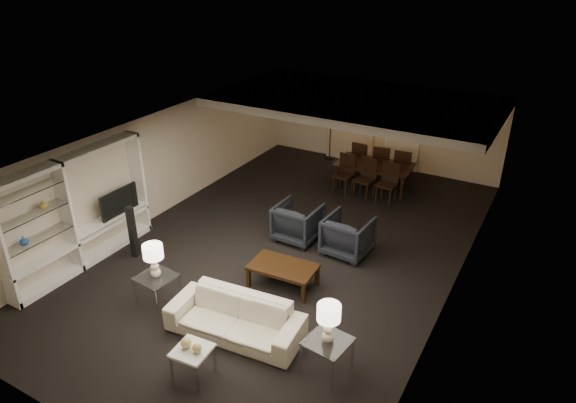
# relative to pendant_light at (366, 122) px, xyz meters

# --- Properties ---
(floor) EXTENTS (11.00, 11.00, 0.00)m
(floor) POSITION_rel_pendant_light_xyz_m (-0.30, -3.50, -1.92)
(floor) COLOR black
(floor) RESTS_ON ground
(ceiling) EXTENTS (7.00, 11.00, 0.02)m
(ceiling) POSITION_rel_pendant_light_xyz_m (-0.30, -3.50, 0.58)
(ceiling) COLOR silver
(ceiling) RESTS_ON ground
(wall_back) EXTENTS (7.00, 0.02, 2.50)m
(wall_back) POSITION_rel_pendant_light_xyz_m (-0.30, 2.00, -0.67)
(wall_back) COLOR beige
(wall_back) RESTS_ON ground
(wall_front) EXTENTS (7.00, 0.02, 2.50)m
(wall_front) POSITION_rel_pendant_light_xyz_m (-0.30, -9.00, -0.67)
(wall_front) COLOR beige
(wall_front) RESTS_ON ground
(wall_left) EXTENTS (0.02, 11.00, 2.50)m
(wall_left) POSITION_rel_pendant_light_xyz_m (-3.80, -3.50, -0.67)
(wall_left) COLOR beige
(wall_left) RESTS_ON ground
(wall_right) EXTENTS (0.02, 11.00, 2.50)m
(wall_right) POSITION_rel_pendant_light_xyz_m (3.20, -3.50, -0.67)
(wall_right) COLOR beige
(wall_right) RESTS_ON ground
(ceiling_soffit) EXTENTS (7.00, 4.00, 0.20)m
(ceiling_soffit) POSITION_rel_pendant_light_xyz_m (-0.30, 0.00, 0.48)
(ceiling_soffit) COLOR silver
(ceiling_soffit) RESTS_ON ceiling
(curtains) EXTENTS (1.50, 0.12, 2.40)m
(curtains) POSITION_rel_pendant_light_xyz_m (-1.20, 1.92, -0.72)
(curtains) COLOR beige
(curtains) RESTS_ON wall_back
(door) EXTENTS (0.90, 0.05, 2.10)m
(door) POSITION_rel_pendant_light_xyz_m (0.40, 1.97, -0.87)
(door) COLOR silver
(door) RESTS_ON wall_back
(painting) EXTENTS (0.95, 0.04, 0.65)m
(painting) POSITION_rel_pendant_light_xyz_m (1.80, 1.96, -0.37)
(painting) COLOR #142D38
(painting) RESTS_ON wall_back
(media_unit) EXTENTS (0.38, 3.40, 2.35)m
(media_unit) POSITION_rel_pendant_light_xyz_m (-3.61, -6.10, -0.74)
(media_unit) COLOR white
(media_unit) RESTS_ON wall_left
(pendant_light) EXTENTS (0.52, 0.52, 0.24)m
(pendant_light) POSITION_rel_pendant_light_xyz_m (0.00, 0.00, 0.00)
(pendant_light) COLOR #D8591E
(pendant_light) RESTS_ON ceiling_soffit
(sofa) EXTENTS (2.37, 1.11, 0.67)m
(sofa) POSITION_rel_pendant_light_xyz_m (0.33, -6.40, -1.58)
(sofa) COLOR beige
(sofa) RESTS_ON floor
(coffee_table) EXTENTS (1.30, 0.81, 0.45)m
(coffee_table) POSITION_rel_pendant_light_xyz_m (0.33, -4.80, -1.69)
(coffee_table) COLOR black
(coffee_table) RESTS_ON floor
(armchair_left) EXTENTS (0.93, 0.96, 0.85)m
(armchair_left) POSITION_rel_pendant_light_xyz_m (-0.27, -3.10, -1.49)
(armchair_left) COLOR black
(armchair_left) RESTS_ON floor
(armchair_right) EXTENTS (0.97, 0.99, 0.85)m
(armchair_right) POSITION_rel_pendant_light_xyz_m (0.93, -3.10, -1.49)
(armchair_right) COLOR black
(armchair_right) RESTS_ON floor
(side_table_left) EXTENTS (0.70, 0.70, 0.59)m
(side_table_left) POSITION_rel_pendant_light_xyz_m (-1.37, -6.40, -1.63)
(side_table_left) COLOR white
(side_table_left) RESTS_ON floor
(side_table_right) EXTENTS (0.71, 0.71, 0.59)m
(side_table_right) POSITION_rel_pendant_light_xyz_m (2.03, -6.40, -1.63)
(side_table_right) COLOR white
(side_table_right) RESTS_ON floor
(table_lamp_left) EXTENTS (0.37, 0.37, 0.65)m
(table_lamp_left) POSITION_rel_pendant_light_xyz_m (-1.37, -6.40, -1.01)
(table_lamp_left) COLOR beige
(table_lamp_left) RESTS_ON side_table_left
(table_lamp_right) EXTENTS (0.38, 0.38, 0.65)m
(table_lamp_right) POSITION_rel_pendant_light_xyz_m (2.03, -6.40, -1.01)
(table_lamp_right) COLOR #EFEACA
(table_lamp_right) RESTS_ON side_table_right
(marble_table) EXTENTS (0.56, 0.56, 0.52)m
(marble_table) POSITION_rel_pendant_light_xyz_m (0.33, -7.50, -1.66)
(marble_table) COLOR white
(marble_table) RESTS_ON floor
(gold_gourd_a) EXTENTS (0.17, 0.17, 0.17)m
(gold_gourd_a) POSITION_rel_pendant_light_xyz_m (0.23, -7.50, -1.31)
(gold_gourd_a) COLOR #D7C672
(gold_gourd_a) RESTS_ON marble_table
(gold_gourd_b) EXTENTS (0.15, 0.15, 0.15)m
(gold_gourd_b) POSITION_rel_pendant_light_xyz_m (0.43, -7.50, -1.32)
(gold_gourd_b) COLOR #D4BE70
(gold_gourd_b) RESTS_ON marble_table
(television) EXTENTS (0.98, 0.13, 0.57)m
(television) POSITION_rel_pendant_light_xyz_m (-3.58, -5.16, -0.89)
(television) COLOR black
(television) RESTS_ON media_unit
(vase_blue) EXTENTS (0.17, 0.17, 0.18)m
(vase_blue) POSITION_rel_pendant_light_xyz_m (-3.61, -7.31, -0.77)
(vase_blue) COLOR #24519F
(vase_blue) RESTS_ON media_unit
(vase_amber) EXTENTS (0.17, 0.17, 0.18)m
(vase_amber) POSITION_rel_pendant_light_xyz_m (-3.61, -6.78, -0.27)
(vase_amber) COLOR #AF873A
(vase_amber) RESTS_ON media_unit
(floor_speaker) EXTENTS (0.14, 0.14, 1.15)m
(floor_speaker) POSITION_rel_pendant_light_xyz_m (-2.93, -5.41, -1.34)
(floor_speaker) COLOR black
(floor_speaker) RESTS_ON floor
(dining_table) EXTENTS (2.04, 1.21, 0.70)m
(dining_table) POSITION_rel_pendant_light_xyz_m (0.20, 0.28, -1.57)
(dining_table) COLOR black
(dining_table) RESTS_ON floor
(chair_nl) EXTENTS (0.52, 0.52, 1.04)m
(chair_nl) POSITION_rel_pendant_light_xyz_m (-0.40, -0.37, -1.40)
(chair_nl) COLOR black
(chair_nl) RESTS_ON floor
(chair_nm) EXTENTS (0.54, 0.54, 1.04)m
(chair_nm) POSITION_rel_pendant_light_xyz_m (0.20, -0.37, -1.40)
(chair_nm) COLOR black
(chair_nm) RESTS_ON floor
(chair_nr) EXTENTS (0.51, 0.51, 1.04)m
(chair_nr) POSITION_rel_pendant_light_xyz_m (0.80, -0.37, -1.40)
(chair_nr) COLOR black
(chair_nr) RESTS_ON floor
(chair_fl) EXTENTS (0.50, 0.50, 1.04)m
(chair_fl) POSITION_rel_pendant_light_xyz_m (-0.40, 0.93, -1.40)
(chair_fl) COLOR black
(chair_fl) RESTS_ON floor
(chair_fm) EXTENTS (0.54, 0.54, 1.04)m
(chair_fm) POSITION_rel_pendant_light_xyz_m (0.20, 0.93, -1.40)
(chair_fm) COLOR black
(chair_fm) RESTS_ON floor
(chair_fr) EXTENTS (0.54, 0.54, 1.04)m
(chair_fr) POSITION_rel_pendant_light_xyz_m (0.80, 0.93, -1.40)
(chair_fr) COLOR black
(chair_fr) RESTS_ON floor
(floor_lamp) EXTENTS (0.30, 0.30, 1.73)m
(floor_lamp) POSITION_rel_pendant_light_xyz_m (-1.76, 1.70, -1.06)
(floor_lamp) COLOR black
(floor_lamp) RESTS_ON floor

